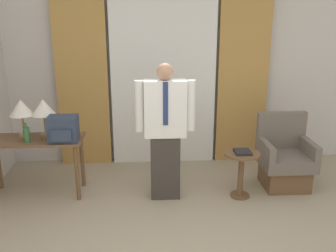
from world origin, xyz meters
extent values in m
cube|color=beige|center=(0.00, 2.75, 1.35)|extent=(10.00, 0.06, 2.70)
cube|color=white|center=(0.00, 2.62, 1.29)|extent=(1.50, 0.06, 2.58)
cube|color=#B28442|center=(-1.15, 2.62, 1.29)|extent=(0.73, 0.06, 2.58)
cube|color=#B28442|center=(1.15, 2.62, 1.29)|extent=(0.73, 0.06, 2.58)
cube|color=brown|center=(-1.61, 1.64, 0.71)|extent=(1.17, 0.50, 0.03)
cylinder|color=brown|center=(-1.08, 1.45, 0.35)|extent=(0.05, 0.05, 0.69)
cylinder|color=brown|center=(-1.08, 1.83, 0.35)|extent=(0.05, 0.05, 0.69)
cylinder|color=#9E7F47|center=(-1.74, 1.72, 0.74)|extent=(0.12, 0.12, 0.04)
cylinder|color=#9E7F47|center=(-1.74, 1.72, 0.88)|extent=(0.02, 0.02, 0.23)
cone|color=silver|center=(-1.74, 1.72, 1.09)|extent=(0.28, 0.28, 0.19)
cylinder|color=#9E7F47|center=(-1.48, 1.72, 0.74)|extent=(0.12, 0.12, 0.04)
cylinder|color=#9E7F47|center=(-1.48, 1.72, 0.88)|extent=(0.02, 0.02, 0.23)
cone|color=silver|center=(-1.48, 1.72, 1.09)|extent=(0.28, 0.28, 0.19)
cylinder|color=#336638|center=(-1.64, 1.52, 0.81)|extent=(0.07, 0.07, 0.18)
cylinder|color=#336638|center=(-1.64, 1.52, 0.93)|extent=(0.03, 0.03, 0.05)
cube|color=#2D384C|center=(-1.22, 1.54, 0.87)|extent=(0.34, 0.24, 0.30)
cube|color=#2D384C|center=(-1.22, 1.40, 0.83)|extent=(0.24, 0.03, 0.14)
cube|color=#38332D|center=(-0.04, 1.46, 0.39)|extent=(0.35, 0.18, 0.79)
cube|color=white|center=(-0.04, 1.46, 1.12)|extent=(0.48, 0.22, 0.66)
cube|color=navy|center=(-0.04, 1.35, 1.20)|extent=(0.06, 0.01, 0.49)
cylinder|color=white|center=(-0.33, 1.46, 1.15)|extent=(0.11, 0.11, 0.59)
cylinder|color=white|center=(0.26, 1.46, 1.15)|extent=(0.11, 0.11, 0.59)
sphere|color=tan|center=(-0.04, 1.46, 1.54)|extent=(0.19, 0.19, 0.19)
cube|color=brown|center=(1.52, 1.65, 0.14)|extent=(0.54, 0.51, 0.28)
cube|color=#665B51|center=(1.52, 1.65, 0.36)|extent=(0.64, 0.59, 0.16)
cube|color=#665B51|center=(1.52, 1.91, 0.69)|extent=(0.64, 0.10, 0.49)
cube|color=#665B51|center=(1.24, 1.65, 0.53)|extent=(0.08, 0.59, 0.18)
cube|color=#665B51|center=(1.80, 1.65, 0.53)|extent=(0.08, 0.59, 0.18)
cylinder|color=brown|center=(0.88, 1.42, 0.01)|extent=(0.24, 0.24, 0.02)
cylinder|color=brown|center=(0.88, 1.42, 0.27)|extent=(0.07, 0.07, 0.55)
cylinder|color=brown|center=(0.88, 1.42, 0.56)|extent=(0.43, 0.43, 0.02)
cube|color=black|center=(0.88, 1.41, 0.59)|extent=(0.19, 0.20, 0.03)
camera|label=1|loc=(-0.24, -2.69, 2.17)|focal=40.00mm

